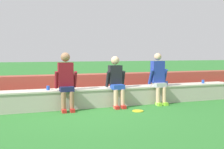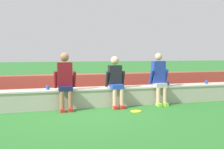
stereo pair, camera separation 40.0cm
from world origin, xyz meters
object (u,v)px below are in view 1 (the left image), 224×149
at_px(person_far_left, 66,79).
at_px(plastic_cup_left_end, 203,82).
at_px(plastic_cup_right_end, 166,83).
at_px(frisbee, 138,111).
at_px(person_center, 159,77).
at_px(person_left_of_center, 116,80).
at_px(plastic_cup_middle, 48,88).

distance_m(person_far_left, plastic_cup_left_end, 4.26).
relative_size(plastic_cup_left_end, plastic_cup_right_end, 1.01).
relative_size(plastic_cup_right_end, frisbee, 0.38).
bearing_deg(person_center, plastic_cup_right_end, 35.07).
xyz_separation_m(person_left_of_center, plastic_cup_left_end, (2.93, 0.23, -0.17)).
bearing_deg(plastic_cup_middle, frisbee, -24.82).
xyz_separation_m(plastic_cup_left_end, plastic_cup_right_end, (-1.26, 0.04, -0.00)).
xyz_separation_m(person_far_left, person_left_of_center, (1.32, 0.01, -0.05)).
height_order(plastic_cup_middle, plastic_cup_right_end, plastic_cup_middle).
distance_m(person_left_of_center, plastic_cup_middle, 1.75).
bearing_deg(person_left_of_center, plastic_cup_right_end, 9.45).
relative_size(person_far_left, person_left_of_center, 1.07).
bearing_deg(person_center, frisbee, -144.52).
relative_size(person_center, plastic_cup_middle, 13.46).
height_order(person_left_of_center, plastic_cup_middle, person_left_of_center).
xyz_separation_m(person_center, frisbee, (-0.93, -0.66, -0.74)).
xyz_separation_m(person_left_of_center, person_center, (1.23, -0.03, 0.03)).
bearing_deg(person_far_left, person_center, -0.43).
bearing_deg(plastic_cup_left_end, frisbee, -160.57).
bearing_deg(plastic_cup_left_end, plastic_cup_middle, 179.83).
distance_m(person_left_of_center, frisbee, 1.03).
relative_size(person_center, plastic_cup_right_end, 13.69).
distance_m(person_center, plastic_cup_middle, 2.98).
distance_m(plastic_cup_right_end, frisbee, 1.76).
bearing_deg(person_far_left, frisbee, -22.78).
distance_m(person_far_left, plastic_cup_middle, 0.53).
distance_m(person_far_left, person_left_of_center, 1.32).
relative_size(person_left_of_center, person_center, 0.94).
height_order(person_center, plastic_cup_left_end, person_center).
xyz_separation_m(person_center, plastic_cup_right_end, (0.44, 0.31, -0.21)).
bearing_deg(person_far_left, plastic_cup_right_end, 5.49).
bearing_deg(plastic_cup_right_end, plastic_cup_left_end, -2.00).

